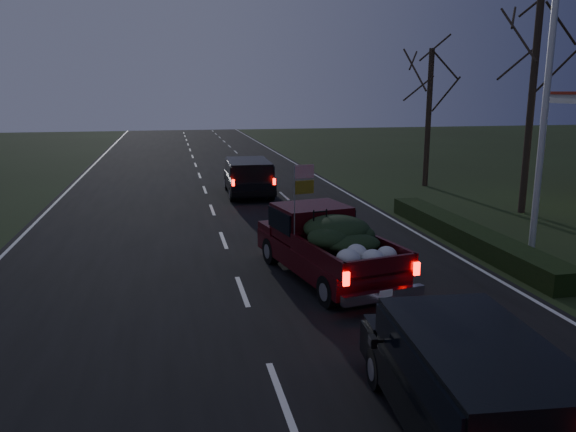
{
  "coord_description": "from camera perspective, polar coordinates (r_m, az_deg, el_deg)",
  "views": [
    {
      "loc": [
        -1.59,
        -13.22,
        4.92
      ],
      "look_at": [
        1.71,
        2.59,
        1.3
      ],
      "focal_mm": 35.0,
      "sensor_mm": 36.0,
      "label": 1
    }
  ],
  "objects": [
    {
      "name": "light_pole",
      "position": [
        18.84,
        24.97,
        13.2
      ],
      "size": [
        0.5,
        0.9,
        9.16
      ],
      "color": "silver",
      "rests_on": "ground"
    },
    {
      "name": "bare_tree_mid",
      "position": [
        24.69,
        23.88,
        14.91
      ],
      "size": [
        3.6,
        3.6,
        8.5
      ],
      "color": "black",
      "rests_on": "ground"
    },
    {
      "name": "bare_tree_far",
      "position": [
        30.21,
        14.25,
        12.84
      ],
      "size": [
        3.6,
        3.6,
        7.0
      ],
      "color": "black",
      "rests_on": "ground"
    },
    {
      "name": "rear_suv",
      "position": [
        8.5,
        18.21,
        -15.45
      ],
      "size": [
        2.32,
        4.78,
        1.33
      ],
      "rotation": [
        0.0,
        0.0,
        -0.08
      ],
      "color": "black",
      "rests_on": "ground"
    },
    {
      "name": "ground",
      "position": [
        14.2,
        -4.67,
        -7.68
      ],
      "size": [
        120.0,
        120.0,
        0.0
      ],
      "primitive_type": "plane",
      "color": "black",
      "rests_on": "ground"
    },
    {
      "name": "hedge_row",
      "position": [
        19.31,
        17.73,
        -1.83
      ],
      "size": [
        1.0,
        10.0,
        0.6
      ],
      "primitive_type": "cube",
      "color": "black",
      "rests_on": "ground"
    },
    {
      "name": "lead_suv",
      "position": [
        26.82,
        -4.05,
        4.29
      ],
      "size": [
        2.15,
        4.87,
        1.39
      ],
      "rotation": [
        0.0,
        0.0,
        -0.03
      ],
      "color": "black",
      "rests_on": "ground"
    },
    {
      "name": "road_asphalt",
      "position": [
        14.19,
        -4.67,
        -7.64
      ],
      "size": [
        14.0,
        120.0,
        0.02
      ],
      "primitive_type": "cube",
      "color": "black",
      "rests_on": "ground"
    },
    {
      "name": "pickup_truck",
      "position": [
        14.9,
        3.9,
        -2.52
      ],
      "size": [
        2.97,
        5.54,
        2.76
      ],
      "rotation": [
        0.0,
        0.0,
        0.2
      ],
      "color": "#3D080E",
      "rests_on": "ground"
    }
  ]
}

